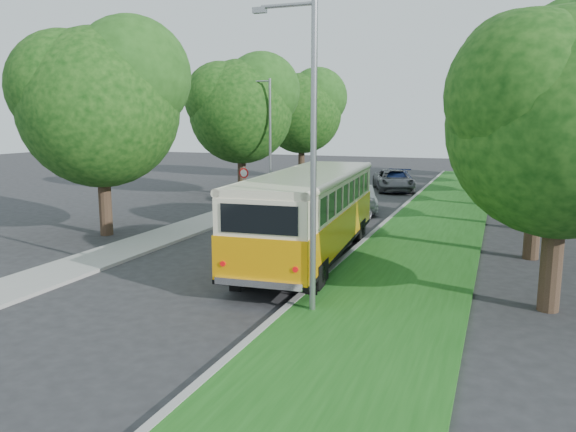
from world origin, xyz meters
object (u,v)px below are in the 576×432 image
at_px(car_white, 359,198).
at_px(car_grey, 394,180).
at_px(vintage_bus, 310,216).
at_px(lamppost_near, 310,148).
at_px(car_silver, 342,207).
at_px(lamppost_far, 269,135).
at_px(car_blue, 398,181).

relative_size(car_white, car_grey, 0.79).
height_order(vintage_bus, car_white, vintage_bus).
relative_size(lamppost_near, vintage_bus, 0.72).
height_order(lamppost_near, car_silver, lamppost_near).
height_order(lamppost_near, car_white, lamppost_near).
xyz_separation_m(lamppost_near, car_grey, (-2.61, 26.60, -3.61)).
xyz_separation_m(vintage_bus, car_silver, (-0.98, 8.08, -0.91)).
bearing_deg(lamppost_far, car_white, -13.99).
bearing_deg(lamppost_far, car_grey, 52.15).
bearing_deg(lamppost_far, lamppost_near, -64.29).
xyz_separation_m(lamppost_far, vintage_bus, (7.10, -13.13, -2.48)).
bearing_deg(car_grey, car_blue, 27.01).
height_order(lamppost_near, car_grey, lamppost_near).
distance_m(car_silver, car_white, 3.51).
xyz_separation_m(vintage_bus, car_white, (-0.97, 11.60, -0.94)).
height_order(lamppost_near, lamppost_far, lamppost_near).
relative_size(car_silver, car_blue, 0.87).
xyz_separation_m(car_blue, car_grey, (-0.24, -0.25, 0.04)).
bearing_deg(car_grey, vintage_bus, -106.27).
bearing_deg(lamppost_near, lamppost_far, 115.71).
distance_m(car_blue, car_grey, 0.35).
bearing_deg(car_white, car_silver, -111.19).
relative_size(lamppost_near, car_white, 1.88).
distance_m(car_white, car_grey, 9.63).
height_order(lamppost_near, vintage_bus, lamppost_near).
bearing_deg(car_silver, vintage_bus, -63.01).
bearing_deg(car_blue, lamppost_near, -91.10).
xyz_separation_m(car_silver, car_grey, (0.18, 13.14, 0.03)).
bearing_deg(lamppost_near, vintage_bus, 108.59).
xyz_separation_m(car_silver, car_blue, (0.42, 13.39, -0.02)).
distance_m(lamppost_near, vintage_bus, 6.29).
bearing_deg(lamppost_far, car_blue, 51.94).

